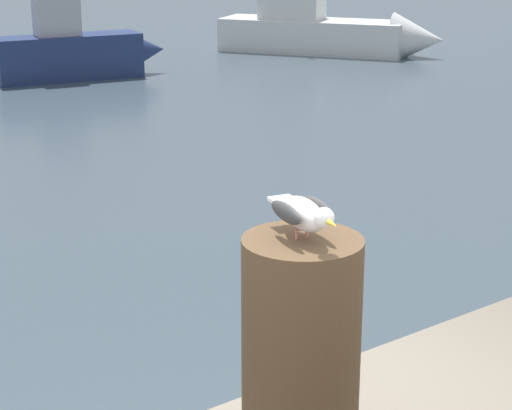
# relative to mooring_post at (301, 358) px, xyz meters

# --- Properties ---
(mooring_post) EXTENTS (0.39, 0.39, 0.83)m
(mooring_post) POSITION_rel_mooring_post_xyz_m (0.00, 0.00, 0.00)
(mooring_post) COLOR #4C3823
(mooring_post) RESTS_ON harbor_quay
(seagull) EXTENTS (0.18, 0.39, 0.14)m
(seagull) POSITION_rel_mooring_post_xyz_m (-0.00, -0.01, 0.51)
(seagull) COLOR #C66B60
(seagull) RESTS_ON mooring_post
(boat_white) EXTENTS (4.18, 5.41, 4.16)m
(boat_white) POSITION_rel_mooring_post_xyz_m (13.38, 15.08, -1.36)
(boat_white) COLOR silver
(boat_white) RESTS_ON ground_plane
(boat_navy) EXTENTS (3.73, 1.47, 1.83)m
(boat_navy) POSITION_rel_mooring_post_xyz_m (6.61, 15.51, -1.28)
(boat_navy) COLOR navy
(boat_navy) RESTS_ON ground_plane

